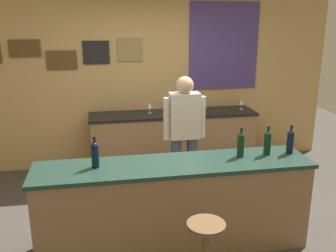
% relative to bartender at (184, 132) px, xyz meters
% --- Properties ---
extents(ground_plane, '(10.00, 10.00, 0.00)m').
position_rel_bartender_xyz_m(ground_plane, '(-0.32, -0.55, -0.94)').
color(ground_plane, '#423D38').
extents(back_wall, '(6.00, 0.09, 2.80)m').
position_rel_bartender_xyz_m(back_wall, '(-0.30, 1.48, 0.48)').
color(back_wall, tan).
rests_on(back_wall, ground_plane).
extents(bar_counter, '(2.73, 0.60, 0.92)m').
position_rel_bartender_xyz_m(bar_counter, '(-0.32, -0.95, -0.47)').
color(bar_counter, olive).
rests_on(bar_counter, ground_plane).
extents(side_counter, '(2.52, 0.56, 0.90)m').
position_rel_bartender_xyz_m(side_counter, '(0.08, 1.10, -0.48)').
color(side_counter, olive).
rests_on(side_counter, ground_plane).
extents(bartender, '(0.52, 0.21, 1.62)m').
position_rel_bartender_xyz_m(bartender, '(0.00, 0.00, 0.00)').
color(bartender, '#384766').
rests_on(bartender, ground_plane).
extents(bar_stool, '(0.32, 0.32, 0.68)m').
position_rel_bartender_xyz_m(bar_stool, '(-0.20, -1.70, -0.48)').
color(bar_stool, brown).
rests_on(bar_stool, ground_plane).
extents(wine_bottle_a, '(0.07, 0.07, 0.31)m').
position_rel_bartender_xyz_m(wine_bottle_a, '(-1.07, -0.92, 0.12)').
color(wine_bottle_a, black).
rests_on(wine_bottle_a, bar_counter).
extents(wine_bottle_b, '(0.07, 0.07, 0.31)m').
position_rel_bartender_xyz_m(wine_bottle_b, '(0.38, -0.90, 0.12)').
color(wine_bottle_b, black).
rests_on(wine_bottle_b, bar_counter).
extents(wine_bottle_c, '(0.07, 0.07, 0.31)m').
position_rel_bartender_xyz_m(wine_bottle_c, '(0.67, -0.89, 0.12)').
color(wine_bottle_c, black).
rests_on(wine_bottle_c, bar_counter).
extents(wine_bottle_d, '(0.07, 0.07, 0.31)m').
position_rel_bartender_xyz_m(wine_bottle_d, '(0.92, -0.90, 0.12)').
color(wine_bottle_d, black).
rests_on(wine_bottle_d, bar_counter).
extents(wine_glass_a, '(0.07, 0.07, 0.16)m').
position_rel_bartender_xyz_m(wine_glass_a, '(-0.27, 1.14, 0.07)').
color(wine_glass_a, silver).
rests_on(wine_glass_a, side_counter).
extents(wine_glass_b, '(0.07, 0.07, 0.16)m').
position_rel_bartender_xyz_m(wine_glass_b, '(1.17, 1.11, 0.07)').
color(wine_glass_b, silver).
rests_on(wine_glass_b, side_counter).
extents(coffee_mug, '(0.13, 0.08, 0.09)m').
position_rel_bartender_xyz_m(coffee_mug, '(0.53, 1.15, 0.01)').
color(coffee_mug, silver).
rests_on(coffee_mug, side_counter).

